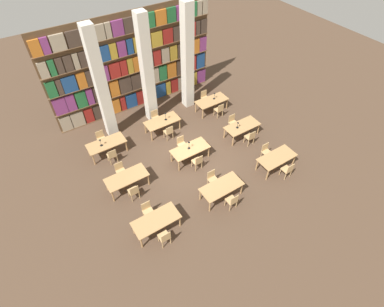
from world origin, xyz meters
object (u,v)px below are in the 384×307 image
(pillar_right, at_px, (187,59))
(chair_2, at_px, (232,201))
(chair_15, at_px, (156,117))
(chair_6, at_px, (134,191))
(chair_3, at_px, (212,179))
(chair_9, at_px, (182,144))
(chair_7, at_px, (120,170))
(chair_12, at_px, (112,155))
(reading_table_8, at_px, (212,101))
(reading_table_0, at_px, (156,221))
(pillar_center, at_px, (147,72))
(reading_table_4, at_px, (190,150))
(desk_lamp_1, at_px, (238,124))
(chair_8, at_px, (198,161))
(desk_lamp_2, at_px, (100,141))
(reading_table_3, at_px, (127,178))
(reading_table_6, at_px, (106,144))
(chair_17, at_px, (205,97))
(chair_13, at_px, (101,138))
(chair_16, at_px, (219,110))
(desk_lamp_0, at_px, (189,144))
(chair_11, at_px, (233,122))
(reading_table_1, at_px, (222,187))
(chair_14, at_px, (169,132))
(desk_lamp_3, at_px, (165,115))
(reading_table_2, at_px, (277,158))
(reading_table_7, at_px, (162,122))
(chair_10, at_px, (250,137))
(chair_0, at_px, (165,237))
(chair_5, at_px, (266,151))
(pillar_left, at_px, (101,86))
(desk_lamp_4, at_px, (214,95))
(chair_4, at_px, (288,170))

(pillar_right, relative_size, chair_2, 6.69)
(chair_15, bearing_deg, chair_6, 51.27)
(chair_3, xyz_separation_m, chair_9, (0.02, 2.70, 0.00))
(chair_7, bearing_deg, chair_12, -92.75)
(reading_table_8, bearing_deg, reading_table_0, -140.72)
(chair_6, distance_m, chair_12, 2.59)
(pillar_center, relative_size, reading_table_4, 3.16)
(chair_12, bearing_deg, desk_lamp_1, -17.02)
(chair_8, height_order, desk_lamp_1, desk_lamp_1)
(desk_lamp_2, bearing_deg, chair_8, -43.17)
(chair_12, bearing_deg, reading_table_3, -91.09)
(reading_table_6, xyz_separation_m, chair_17, (6.54, 0.81, -0.15))
(chair_13, relative_size, chair_15, 1.00)
(reading_table_6, bearing_deg, chair_12, -92.16)
(chair_7, distance_m, chair_16, 6.73)
(desk_lamp_0, relative_size, chair_13, 0.52)
(chair_11, bearing_deg, chair_17, -90.47)
(reading_table_1, relative_size, chair_2, 2.12)
(chair_11, height_order, chair_14, same)
(reading_table_6, distance_m, chair_13, 0.75)
(chair_3, xyz_separation_m, chair_12, (-3.26, 3.86, 0.00))
(pillar_center, xyz_separation_m, desk_lamp_3, (0.17, -1.39, -1.96))
(pillar_right, bearing_deg, chair_14, -140.38)
(reading_table_2, height_order, reading_table_7, same)
(reading_table_4, bearing_deg, reading_table_8, 39.85)
(chair_10, relative_size, reading_table_6, 0.47)
(chair_0, bearing_deg, chair_5, 11.83)
(reading_table_7, height_order, chair_14, chair_14)
(chair_0, relative_size, reading_table_4, 0.47)
(desk_lamp_2, bearing_deg, chair_15, 12.83)
(pillar_right, height_order, chair_3, pillar_right)
(chair_17, bearing_deg, reading_table_2, 89.31)
(reading_table_3, xyz_separation_m, chair_15, (3.22, 3.32, -0.15))
(pillar_left, relative_size, pillar_right, 1.00)
(desk_lamp_4, bearing_deg, reading_table_7, -178.09)
(chair_6, bearing_deg, chair_0, -88.65)
(reading_table_0, height_order, desk_lamp_0, desk_lamp_0)
(desk_lamp_1, height_order, desk_lamp_4, desk_lamp_4)
(desk_lamp_2, bearing_deg, reading_table_8, 1.08)
(reading_table_2, bearing_deg, chair_3, 166.92)
(pillar_center, bearing_deg, reading_table_6, -157.10)
(chair_4, bearing_deg, chair_16, 89.50)
(chair_4, xyz_separation_m, reading_table_7, (-3.31, 6.07, 0.15))
(pillar_center, height_order, reading_table_8, pillar_center)
(pillar_right, xyz_separation_m, chair_5, (0.80, -5.98, -2.51))
(desk_lamp_1, bearing_deg, chair_14, 148.01)
(desk_lamp_2, bearing_deg, reading_table_6, 10.93)
(pillar_left, bearing_deg, pillar_center, 0.00)
(chair_14, bearing_deg, chair_2, -89.25)
(pillar_right, height_order, chair_16, pillar_right)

